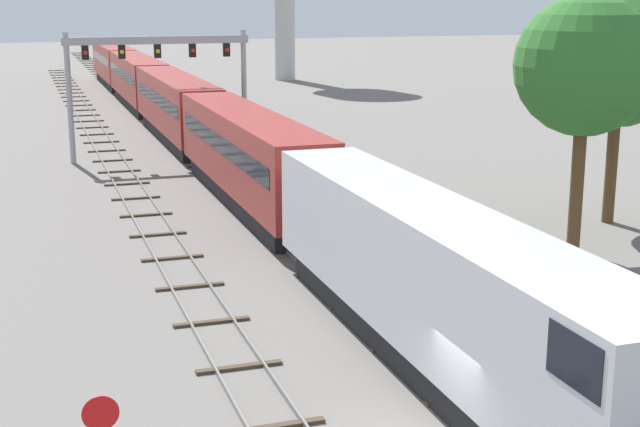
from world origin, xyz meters
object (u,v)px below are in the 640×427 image
(passenger_train, at_px, (175,105))
(signal_gantry, at_px, (158,66))
(trackside_tree_left, at_px, (620,60))
(trackside_tree_mid, at_px, (585,67))

(passenger_train, relative_size, signal_gantry, 9.24)
(trackside_tree_left, distance_m, trackside_tree_mid, 5.98)
(signal_gantry, bearing_deg, trackside_tree_mid, -64.72)
(passenger_train, relative_size, trackside_tree_mid, 10.33)
(trackside_tree_left, relative_size, trackside_tree_mid, 1.01)
(signal_gantry, bearing_deg, passenger_train, 73.71)
(signal_gantry, relative_size, trackside_tree_mid, 1.12)
(passenger_train, relative_size, trackside_tree_left, 10.19)
(passenger_train, distance_m, trackside_tree_mid, 37.90)
(trackside_tree_left, bearing_deg, passenger_train, 115.98)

